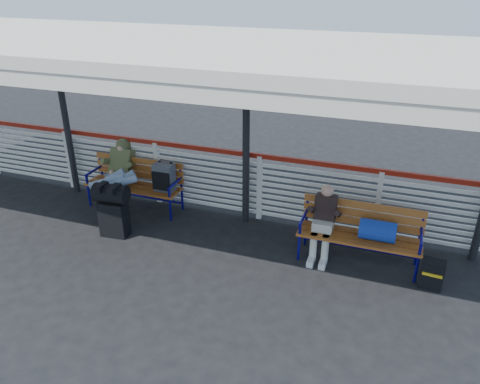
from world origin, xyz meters
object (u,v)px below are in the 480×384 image
at_px(traveler_man, 116,176).
at_px(luggage_stack, 113,208).
at_px(bench_left, 146,179).
at_px(companion_person, 323,222).
at_px(bench_right, 367,229).
at_px(suitcase_side, 432,274).

bearing_deg(traveler_man, luggage_stack, -63.30).
distance_m(bench_left, traveler_man, 0.53).
xyz_separation_m(traveler_man, companion_person, (3.72, -0.14, -0.15)).
height_order(traveler_man, companion_person, traveler_man).
relative_size(bench_right, suitcase_side, 4.09).
xyz_separation_m(companion_person, suitcase_side, (1.60, -0.30, -0.38)).
height_order(bench_right, traveler_man, traveler_man).
height_order(bench_left, companion_person, companion_person).
bearing_deg(suitcase_side, bench_right, 166.58).
distance_m(bench_right, suitcase_side, 1.06).
distance_m(bench_right, traveler_man, 4.37).
xyz_separation_m(bench_right, companion_person, (-0.65, -0.02, 0.02)).
height_order(bench_right, companion_person, companion_person).
xyz_separation_m(bench_left, bench_right, (3.98, -0.46, -0.03)).
bearing_deg(companion_person, suitcase_side, -10.54).
bearing_deg(luggage_stack, suitcase_side, -2.21).
bearing_deg(bench_left, companion_person, -8.17).
relative_size(bench_left, bench_right, 1.00).
relative_size(luggage_stack, suitcase_side, 2.10).
relative_size(luggage_stack, companion_person, 0.81).
distance_m(luggage_stack, bench_left, 1.03).
relative_size(bench_left, suitcase_side, 4.09).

